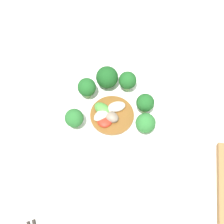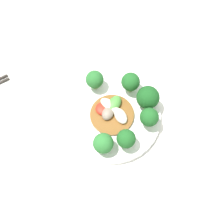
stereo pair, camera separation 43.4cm
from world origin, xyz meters
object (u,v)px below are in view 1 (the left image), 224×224
(plate, at_px, (112,118))
(broccoli_southwest, at_px, (146,123))
(broccoli_northeast, at_px, (87,87))
(broccoli_south, at_px, (145,103))
(stirfry_center, at_px, (109,114))
(broccoli_north, at_px, (74,118))
(broccoli_east, at_px, (107,77))
(broccoli_southeast, at_px, (128,81))

(plate, relative_size, broccoli_southwest, 4.26)
(plate, xyz_separation_m, broccoli_northeast, (0.07, 0.05, 0.05))
(broccoli_south, height_order, stirfry_center, broccoli_south)
(broccoli_southwest, distance_m, stirfry_center, 0.10)
(broccoli_north, height_order, broccoli_east, broccoli_east)
(stirfry_center, bearing_deg, broccoli_east, -5.98)
(broccoli_northeast, relative_size, broccoli_east, 0.95)
(broccoli_east, bearing_deg, broccoli_southeast, -111.21)
(stirfry_center, bearing_deg, broccoli_north, 97.70)
(broccoli_southeast, bearing_deg, stirfry_center, 140.55)
(broccoli_south, bearing_deg, broccoli_north, 93.79)
(broccoli_southwest, bearing_deg, plate, 55.02)
(broccoli_southeast, bearing_deg, broccoli_southwest, -171.37)
(broccoli_southwest, relative_size, broccoli_northeast, 0.92)
(plate, distance_m, broccoli_south, 0.09)
(plate, distance_m, broccoli_east, 0.10)
(plate, relative_size, stirfry_center, 2.23)
(broccoli_south, relative_size, broccoli_east, 0.92)
(plate, relative_size, broccoli_south, 4.05)
(plate, height_order, broccoli_northeast, broccoli_northeast)
(broccoli_southeast, relative_size, broccoli_east, 0.93)
(plate, distance_m, broccoli_southwest, 0.10)
(broccoli_northeast, xyz_separation_m, stirfry_center, (-0.07, -0.05, -0.03))
(stirfry_center, bearing_deg, broccoli_southeast, -39.45)
(broccoli_southeast, bearing_deg, plate, 144.29)
(plate, distance_m, broccoli_northeast, 0.10)
(broccoli_east, distance_m, stirfry_center, 0.09)
(broccoli_southwest, bearing_deg, broccoli_south, -11.61)
(stirfry_center, bearing_deg, broccoli_southwest, -123.89)
(broccoli_south, bearing_deg, plate, 91.31)
(broccoli_north, relative_size, broccoli_northeast, 0.95)
(plate, xyz_separation_m, broccoli_southwest, (-0.05, -0.07, 0.04))
(broccoli_southwest, height_order, stirfry_center, broccoli_southwest)
(broccoli_northeast, xyz_separation_m, broccoli_east, (0.02, -0.05, -0.00))
(broccoli_southwest, xyz_separation_m, stirfry_center, (0.05, 0.08, -0.02))
(broccoli_north, bearing_deg, broccoli_south, -86.21)
(broccoli_north, relative_size, broccoli_southeast, 0.97)
(broccoli_southwest, distance_m, broccoli_south, 0.05)
(broccoli_southwest, bearing_deg, broccoli_north, 76.18)
(plate, bearing_deg, broccoli_east, -2.17)
(broccoli_east, bearing_deg, stirfry_center, 174.02)
(plate, xyz_separation_m, broccoli_north, (-0.01, 0.09, 0.04))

